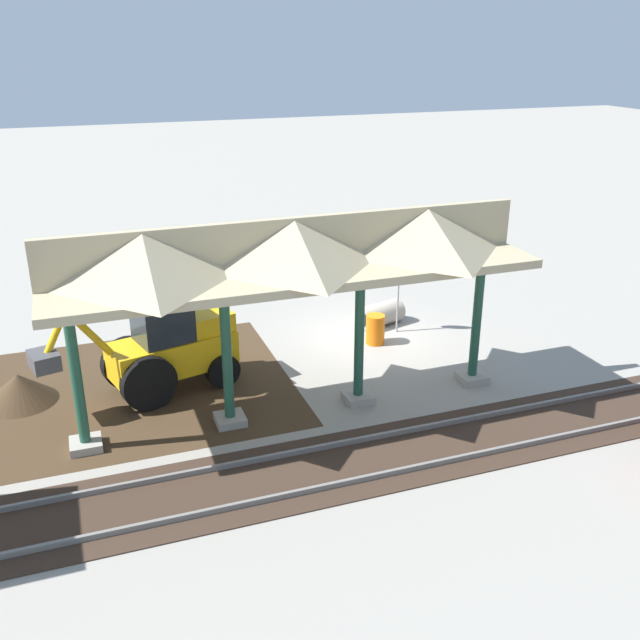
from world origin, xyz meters
TOP-DOWN VIEW (x-y plane):
  - ground_plane at (0.00, 0.00)m, footprint 120.00×120.00m
  - dirt_work_zone at (8.04, 1.11)m, footprint 9.82×7.00m
  - platform_canopy at (3.53, 3.71)m, footprint 11.14×3.20m
  - rail_tracks at (0.00, 6.31)m, footprint 60.00×2.58m
  - stop_sign at (-1.02, -0.07)m, footprint 0.61×0.50m
  - backhoe at (6.26, 1.42)m, footprint 5.16×2.42m
  - dirt_mound at (9.94, 0.84)m, footprint 3.71×3.71m
  - concrete_pipe at (-0.76, -0.75)m, footprint 1.63×1.13m
  - traffic_barrel at (-0.01, 0.52)m, footprint 0.56×0.56m

SIDE VIEW (x-z plane):
  - ground_plane at x=0.00m, z-range 0.00..0.00m
  - dirt_mound at x=9.94m, z-range -0.76..0.76m
  - dirt_work_zone at x=8.04m, z-range 0.00..0.01m
  - rail_tracks at x=0.00m, z-range -0.05..0.10m
  - concrete_pipe at x=-0.76m, z-range 0.00..0.74m
  - traffic_barrel at x=-0.01m, z-range 0.00..0.90m
  - backhoe at x=6.26m, z-range -0.14..2.68m
  - stop_sign at x=-1.02m, z-range 0.58..3.16m
  - platform_canopy at x=3.53m, z-range 1.70..6.60m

